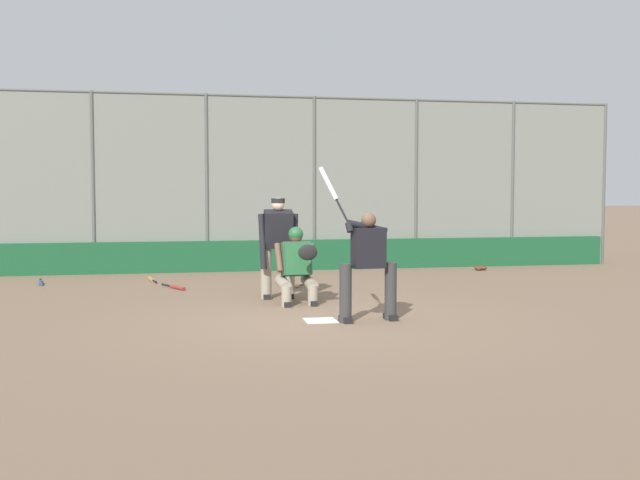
{
  "coord_description": "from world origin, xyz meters",
  "views": [
    {
      "loc": [
        1.99,
        9.99,
        1.76
      ],
      "look_at": [
        -0.19,
        -1.0,
        1.05
      ],
      "focal_mm": 42.0,
      "sensor_mm": 36.0,
      "label": 1
    }
  ],
  "objects_px": {
    "spare_bat_third_base_side": "(152,279)",
    "spare_bat_near_backstop": "(41,283)",
    "spare_bat_by_padding": "(176,287)",
    "batter_at_plate": "(367,262)",
    "umpire_home": "(278,245)",
    "fielding_glove_on_dirt": "(480,268)",
    "spare_bat_first_base_side": "(292,287)",
    "catcher_behind_plate": "(297,264)"
  },
  "relations": [
    {
      "from": "spare_bat_first_base_side",
      "to": "fielding_glove_on_dirt",
      "type": "xyz_separation_m",
      "value": [
        -4.7,
        -2.35,
        0.02
      ]
    },
    {
      "from": "batter_at_plate",
      "to": "spare_bat_near_backstop",
      "type": "relative_size",
      "value": 2.49
    },
    {
      "from": "spare_bat_by_padding",
      "to": "spare_bat_third_base_side",
      "type": "relative_size",
      "value": 1.01
    },
    {
      "from": "spare_bat_by_padding",
      "to": "spare_bat_third_base_side",
      "type": "distance_m",
      "value": 1.43
    },
    {
      "from": "catcher_behind_plate",
      "to": "spare_bat_near_backstop",
      "type": "relative_size",
      "value": 1.44
    },
    {
      "from": "catcher_behind_plate",
      "to": "spare_bat_by_padding",
      "type": "bearing_deg",
      "value": -54.86
    },
    {
      "from": "spare_bat_by_padding",
      "to": "spare_bat_third_base_side",
      "type": "height_order",
      "value": "same"
    },
    {
      "from": "spare_bat_near_backstop",
      "to": "spare_bat_third_base_side",
      "type": "bearing_deg",
      "value": 83.66
    },
    {
      "from": "catcher_behind_plate",
      "to": "spare_bat_first_base_side",
      "type": "bearing_deg",
      "value": -100.91
    },
    {
      "from": "spare_bat_near_backstop",
      "to": "spare_bat_first_base_side",
      "type": "distance_m",
      "value": 4.91
    },
    {
      "from": "batter_at_plate",
      "to": "spare_bat_near_backstop",
      "type": "xyz_separation_m",
      "value": [
        5.11,
        -5.22,
        -0.78
      ]
    },
    {
      "from": "batter_at_plate",
      "to": "umpire_home",
      "type": "bearing_deg",
      "value": -76.69
    },
    {
      "from": "spare_bat_third_base_side",
      "to": "fielding_glove_on_dirt",
      "type": "xyz_separation_m",
      "value": [
        -7.27,
        -0.66,
        0.02
      ]
    },
    {
      "from": "catcher_behind_plate",
      "to": "batter_at_plate",
      "type": "bearing_deg",
      "value": 108.23
    },
    {
      "from": "umpire_home",
      "to": "spare_bat_by_padding",
      "type": "distance_m",
      "value": 2.47
    },
    {
      "from": "fielding_glove_on_dirt",
      "to": "spare_bat_third_base_side",
      "type": "bearing_deg",
      "value": 5.17
    },
    {
      "from": "batter_at_plate",
      "to": "fielding_glove_on_dirt",
      "type": "relative_size",
      "value": 7.16
    },
    {
      "from": "umpire_home",
      "to": "fielding_glove_on_dirt",
      "type": "bearing_deg",
      "value": -144.26
    },
    {
      "from": "spare_bat_third_base_side",
      "to": "spare_bat_first_base_side",
      "type": "height_order",
      "value": "same"
    },
    {
      "from": "catcher_behind_plate",
      "to": "umpire_home",
      "type": "height_order",
      "value": "umpire_home"
    },
    {
      "from": "batter_at_plate",
      "to": "spare_bat_by_padding",
      "type": "height_order",
      "value": "batter_at_plate"
    },
    {
      "from": "umpire_home",
      "to": "spare_bat_third_base_side",
      "type": "xyz_separation_m",
      "value": [
        2.13,
        -2.96,
        -0.87
      ]
    },
    {
      "from": "spare_bat_near_backstop",
      "to": "spare_bat_third_base_side",
      "type": "xyz_separation_m",
      "value": [
        -2.08,
        -0.12,
        0.0
      ]
    },
    {
      "from": "batter_at_plate",
      "to": "spare_bat_by_padding",
      "type": "xyz_separation_m",
      "value": [
        2.56,
        -3.99,
        -0.78
      ]
    },
    {
      "from": "batter_at_plate",
      "to": "spare_bat_third_base_side",
      "type": "height_order",
      "value": "batter_at_plate"
    },
    {
      "from": "catcher_behind_plate",
      "to": "spare_bat_near_backstop",
      "type": "bearing_deg",
      "value": -42.59
    },
    {
      "from": "catcher_behind_plate",
      "to": "spare_bat_by_padding",
      "type": "height_order",
      "value": "catcher_behind_plate"
    },
    {
      "from": "catcher_behind_plate",
      "to": "spare_bat_first_base_side",
      "type": "distance_m",
      "value": 2.05
    },
    {
      "from": "batter_at_plate",
      "to": "spare_bat_third_base_side",
      "type": "xyz_separation_m",
      "value": [
        3.02,
        -5.34,
        -0.78
      ]
    },
    {
      "from": "umpire_home",
      "to": "catcher_behind_plate",
      "type": "bearing_deg",
      "value": 106.98
    },
    {
      "from": "batter_at_plate",
      "to": "spare_bat_near_backstop",
      "type": "bearing_deg",
      "value": -52.9
    },
    {
      "from": "spare_bat_third_base_side",
      "to": "spare_bat_near_backstop",
      "type": "bearing_deg",
      "value": 82.81
    },
    {
      "from": "spare_bat_near_backstop",
      "to": "spare_bat_by_padding",
      "type": "xyz_separation_m",
      "value": [
        -2.55,
        1.23,
        -0.0
      ]
    },
    {
      "from": "spare_bat_by_padding",
      "to": "fielding_glove_on_dirt",
      "type": "bearing_deg",
      "value": 80.07
    },
    {
      "from": "spare_bat_third_base_side",
      "to": "fielding_glove_on_dirt",
      "type": "relative_size",
      "value": 2.73
    },
    {
      "from": "umpire_home",
      "to": "spare_bat_near_backstop",
      "type": "bearing_deg",
      "value": -33.37
    },
    {
      "from": "spare_bat_near_backstop",
      "to": "umpire_home",
      "type": "bearing_deg",
      "value": 46.38
    },
    {
      "from": "spare_bat_first_base_side",
      "to": "fielding_glove_on_dirt",
      "type": "distance_m",
      "value": 5.25
    },
    {
      "from": "batter_at_plate",
      "to": "spare_bat_first_base_side",
      "type": "distance_m",
      "value": 3.76
    },
    {
      "from": "umpire_home",
      "to": "spare_bat_first_base_side",
      "type": "height_order",
      "value": "umpire_home"
    },
    {
      "from": "spare_bat_third_base_side",
      "to": "fielding_glove_on_dirt",
      "type": "height_order",
      "value": "fielding_glove_on_dirt"
    },
    {
      "from": "batter_at_plate",
      "to": "spare_bat_first_base_side",
      "type": "bearing_deg",
      "value": -90.14
    }
  ]
}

